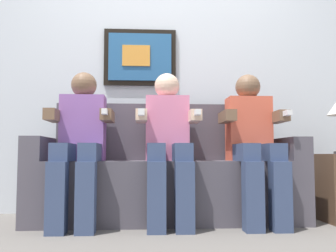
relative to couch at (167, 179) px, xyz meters
name	(u,v)px	position (x,y,z in m)	size (l,w,h in m)	color
ground_plane	(169,229)	(0.00, -0.33, -0.31)	(5.72, 5.72, 0.00)	#66605B
back_wall_assembly	(163,64)	(-0.01, 0.44, 0.99)	(4.40, 0.10, 2.60)	silver
couch	(167,179)	(0.00, 0.00, 0.00)	(2.00, 0.58, 0.90)	#514C56
person_on_left	(80,139)	(-0.62, -0.17, 0.29)	(0.46, 0.56, 1.11)	#8C59A5
person_in_middle	(168,139)	(0.00, -0.17, 0.29)	(0.46, 0.56, 1.11)	pink
person_on_right	(253,139)	(0.62, -0.17, 0.29)	(0.46, 0.56, 1.11)	#D8593F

